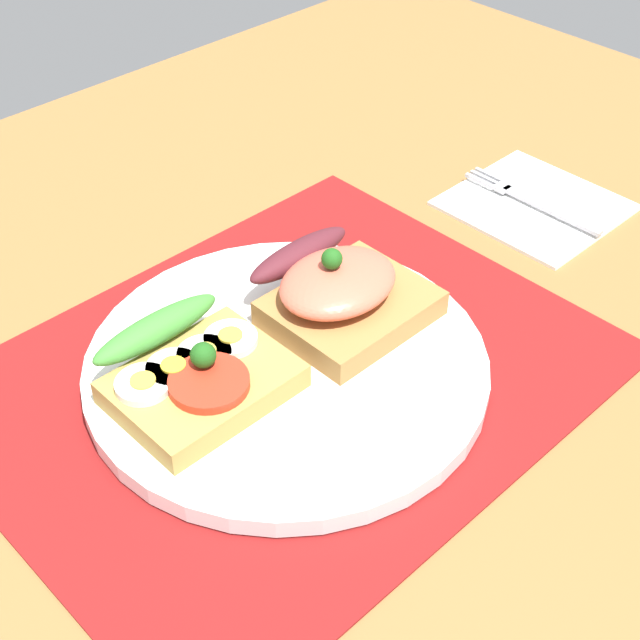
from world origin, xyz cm
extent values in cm
cube|color=olive|center=(0.00, 0.00, -1.60)|extent=(120.00, 90.00, 3.20)
cube|color=maroon|center=(0.00, 0.00, 0.15)|extent=(39.45, 31.47, 0.30)
cylinder|color=white|center=(0.00, 0.00, 0.94)|extent=(26.06, 26.06, 1.28)
cube|color=#A98942|center=(-5.84, 1.14, 2.42)|extent=(10.57, 8.06, 1.67)
cylinder|color=red|center=(-6.15, -0.39, 3.55)|extent=(4.88, 4.88, 0.60)
ellipsoid|color=#3E8732|center=(-5.84, 5.57, 4.15)|extent=(9.30, 2.20, 1.80)
sphere|color=#1E5919|center=(-5.57, 1.14, 4.65)|extent=(1.60, 1.60, 1.60)
cylinder|color=white|center=(-9.01, 2.64, 3.50)|extent=(3.41, 3.41, 0.50)
cylinder|color=yellow|center=(-9.01, 2.64, 3.83)|extent=(1.53, 1.53, 0.16)
cylinder|color=white|center=(-6.89, 2.47, 3.50)|extent=(3.41, 3.41, 0.50)
cylinder|color=yellow|center=(-6.89, 2.47, 3.83)|extent=(1.53, 1.53, 0.16)
cylinder|color=white|center=(-4.78, 2.17, 3.50)|extent=(3.41, 3.41, 0.50)
cylinder|color=yellow|center=(-4.78, 2.17, 3.83)|extent=(1.53, 1.53, 0.16)
cylinder|color=white|center=(-2.66, 2.20, 3.50)|extent=(3.41, 3.41, 0.50)
cylinder|color=yellow|center=(-2.66, 2.20, 3.83)|extent=(1.53, 1.53, 0.16)
cube|color=#A0713A|center=(5.84, 0.41, 2.48)|extent=(10.30, 8.42, 1.79)
ellipsoid|color=#EB6149|center=(5.31, 0.70, 4.56)|extent=(8.45, 6.74, 2.36)
ellipsoid|color=#521D25|center=(5.84, 5.02, 4.27)|extent=(8.75, 2.20, 1.80)
sphere|color=#1E5919|center=(5.04, 1.01, 6.44)|extent=(1.40, 1.40, 1.40)
cube|color=white|center=(28.32, 0.84, 0.30)|extent=(12.23, 12.65, 0.60)
cube|color=#B7B7BC|center=(27.88, -1.01, 0.76)|extent=(0.80, 9.24, 0.32)
cube|color=#B7B7BC|center=(27.88, 3.81, 0.76)|extent=(1.50, 1.20, 0.32)
cube|color=#B7B7BC|center=(27.23, 5.81, 0.76)|extent=(0.32, 2.80, 0.32)
cube|color=#B7B7BC|center=(27.88, 5.81, 0.76)|extent=(0.32, 2.80, 0.32)
cube|color=#B7B7BC|center=(28.53, 5.81, 0.76)|extent=(0.32, 2.80, 0.32)
camera|label=1|loc=(-28.76, -32.91, 41.39)|focal=51.66mm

